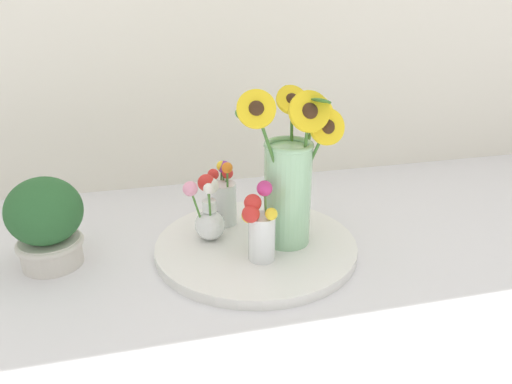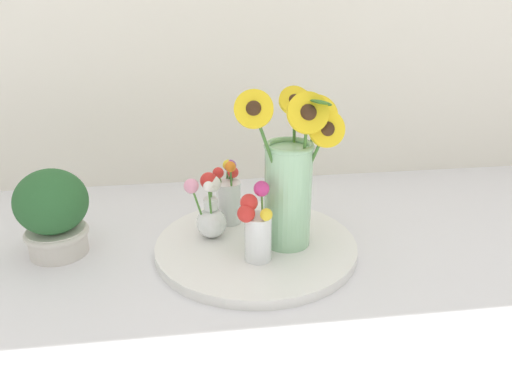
% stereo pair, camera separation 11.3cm
% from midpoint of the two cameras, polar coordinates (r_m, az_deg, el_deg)
% --- Properties ---
extents(ground_plane, '(6.00, 6.00, 0.00)m').
position_cam_midpoint_polar(ground_plane, '(1.13, 2.67, -9.02)').
color(ground_plane, silver).
extents(serving_tray, '(0.48, 0.48, 0.02)m').
position_cam_midpoint_polar(serving_tray, '(1.20, 2.73, -6.29)').
color(serving_tray, white).
rests_on(serving_tray, ground_plane).
extents(mason_jar_sunflowers, '(0.26, 0.18, 0.38)m').
position_cam_midpoint_polar(mason_jar_sunflowers, '(1.13, 6.77, 1.46)').
color(mason_jar_sunflowers, '#99CC9E').
rests_on(mason_jar_sunflowers, serving_tray).
extents(vase_small_center, '(0.08, 0.08, 0.18)m').
position_cam_midpoint_polar(vase_small_center, '(1.09, 2.97, -4.04)').
color(vase_small_center, white).
rests_on(vase_small_center, serving_tray).
extents(vase_bulb_right, '(0.10, 0.09, 0.16)m').
position_cam_midpoint_polar(vase_bulb_right, '(1.19, -2.59, -2.10)').
color(vase_bulb_right, white).
rests_on(vase_bulb_right, serving_tray).
extents(vase_small_back, '(0.07, 0.10, 0.18)m').
position_cam_midpoint_polar(vase_small_back, '(1.26, -0.59, -0.40)').
color(vase_small_back, white).
rests_on(vase_small_back, serving_tray).
extents(potted_plant, '(0.16, 0.16, 0.21)m').
position_cam_midpoint_polar(potted_plant, '(1.21, -19.76, -2.21)').
color(potted_plant, beige).
rests_on(potted_plant, ground_plane).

